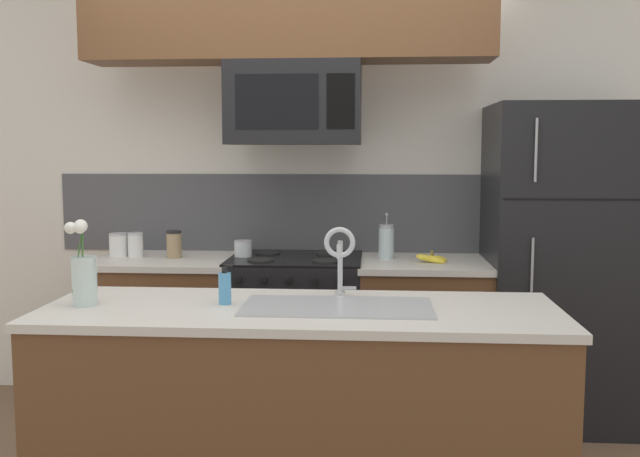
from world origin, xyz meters
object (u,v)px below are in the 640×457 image
storage_jar_tall (119,245)px  storage_jar_medium (136,245)px  dish_soap_bottle (225,288)px  banana_bunch (432,259)px  microwave (295,104)px  french_press (386,242)px  flower_vase (84,277)px  storage_jar_squat (243,249)px  storage_jar_short (174,244)px  stove_range (296,335)px  sink_faucet (340,252)px  refrigerator (563,264)px

storage_jar_tall → storage_jar_medium: storage_jar_medium is taller
dish_soap_bottle → banana_bunch: bearing=51.1°
microwave → french_press: size_ratio=2.79×
flower_vase → storage_jar_tall: bearing=104.2°
storage_jar_medium → banana_bunch: (1.73, -0.08, -0.05)m
storage_jar_tall → banana_bunch: size_ratio=0.73×
storage_jar_squat → flower_vase: 1.36m
storage_jar_medium → storage_jar_short: bearing=-1.7°
french_press → stove_range: bearing=-173.4°
storage_jar_tall → sink_faucet: size_ratio=0.46×
refrigerator → storage_jar_medium: 2.47m
sink_faucet → dish_soap_bottle: (-0.46, -0.16, -0.13)m
refrigerator → french_press: 1.00m
storage_jar_medium → flower_vase: size_ratio=0.41×
storage_jar_squat → flower_vase: size_ratio=0.30×
microwave → storage_jar_tall: (-1.06, 0.06, -0.82)m
microwave → storage_jar_short: microwave is taller
storage_jar_medium → dish_soap_bottle: 1.47m
storage_jar_tall → refrigerator: bearing=-0.4°
storage_jar_short → sink_faucet: bearing=-46.4°
refrigerator → flower_vase: bearing=-149.8°
stove_range → refrigerator: refrigerator is taller
refrigerator → banana_bunch: bearing=-173.9°
flower_vase → sink_faucet: bearing=12.6°
stove_range → storage_jar_short: (-0.72, 0.01, 0.53)m
sink_faucet → flower_vase: size_ratio=0.87×
dish_soap_bottle → french_press: bearing=61.9°
storage_jar_medium → banana_bunch: storage_jar_medium is taller
microwave → flower_vase: 1.65m
storage_jar_medium → refrigerator: bearing=-0.0°
microwave → banana_bunch: bearing=-2.9°
stove_range → dish_soap_bottle: (-0.16, -1.22, 0.52)m
french_press → sink_faucet: 1.14m
storage_jar_medium → dish_soap_bottle: dish_soap_bottle is taller
stove_range → sink_faucet: 1.28m
storage_jar_tall → flower_vase: flower_vase is taller
flower_vase → banana_bunch: bearing=39.3°
storage_jar_tall → dish_soap_bottle: size_ratio=0.84×
storage_jar_medium → banana_bunch: bearing=-2.7°
microwave → flower_vase: bearing=-119.7°
storage_jar_medium → stove_range: bearing=-1.3°
dish_soap_bottle → storage_jar_medium: bearing=122.6°
storage_jar_tall → flower_vase: bearing=-75.8°
banana_bunch → storage_jar_squat: bearing=176.3°
french_press → dish_soap_bottle: size_ratio=1.62×
refrigerator → storage_jar_medium: refrigerator is taller
storage_jar_squat → banana_bunch: size_ratio=0.56×
refrigerator → storage_jar_tall: size_ratio=12.84×
french_press → storage_jar_tall: bearing=-179.1°
banana_bunch → dish_soap_bottle: (-0.94, -1.16, 0.05)m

